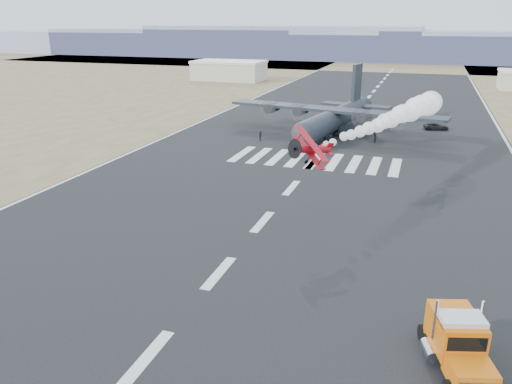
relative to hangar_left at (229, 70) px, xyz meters
The scene contains 21 objects.
ground 154.08m from the hangar_left, 70.27° to the right, with size 500.00×500.00×0.00m, color black.
scrub_far 99.70m from the hangar_left, 58.54° to the left, with size 500.00×80.00×0.00m, color brown.
runway_markings 99.70m from the hangar_left, 58.54° to the right, with size 60.00×260.00×0.01m, color silver, non-canonical shape.
ridge_seg_a 183.53m from the hangar_left, 141.19° to the left, with size 150.00×50.00×13.00m, color #8992AE.
ridge_seg_b 139.02m from the hangar_left, 124.15° to the left, with size 150.00×50.00×15.00m, color #8992AE.
ridge_seg_c 115.84m from the hangar_left, 96.45° to the left, with size 150.00×50.00×17.00m, color #8992AE.
ridge_seg_d 126.25m from the hangar_left, 65.67° to the left, with size 150.00×50.00×13.00m, color #8992AE.
hangar_left is the anchor object (origin of this frame).
semi_truck 156.49m from the hangar_left, 63.16° to the right, with size 4.70×8.56×3.77m.
aerobatic_biplane 131.84m from the hangar_left, 64.55° to the right, with size 4.97×5.32×4.05m.
smoke_trail 113.29m from the hangar_left, 54.46° to the right, with size 12.78×33.35×3.58m.
transport_aircraft 90.19m from the hangar_left, 55.27° to the right, with size 41.31×33.85×11.94m.
support_vehicle 95.49m from the hangar_left, 43.15° to the right, with size 2.19×4.75×1.32m, color black.
crew_a 92.43m from the hangar_left, 61.05° to the right, with size 0.64×0.53×1.76m, color black.
crew_b 99.86m from the hangar_left, 53.52° to the right, with size 0.92×0.57×1.89m, color black.
crew_c 98.89m from the hangar_left, 58.14° to the right, with size 1.09×0.51×1.69m, color black.
crew_d 95.72m from the hangar_left, 57.40° to the right, with size 1.06×0.54×1.81m, color black.
crew_e 93.81m from the hangar_left, 60.20° to the right, with size 0.89×0.55×1.82m, color black.
crew_f 96.85m from the hangar_left, 58.25° to the right, with size 1.59×0.52×1.72m, color black.
crew_g 98.01m from the hangar_left, 58.37° to the right, with size 0.58×0.48×1.60m, color black.
crew_h 93.78m from the hangar_left, 64.85° to the right, with size 0.78×0.48×1.61m, color black.
Camera 1 is at (15.27, -23.00, 20.58)m, focal length 35.00 mm.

